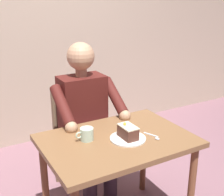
{
  "coord_description": "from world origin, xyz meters",
  "views": [
    {
      "loc": [
        0.91,
        1.54,
        1.62
      ],
      "look_at": [
        -0.02,
        -0.1,
        0.97
      ],
      "focal_mm": 47.96,
      "sensor_mm": 36.0,
      "label": 1
    }
  ],
  "objects": [
    {
      "name": "dessert_spoon",
      "position": [
        -0.22,
        0.11,
        0.73
      ],
      "size": [
        0.05,
        0.14,
        0.01
      ],
      "color": "silver",
      "rests_on": "dining_table"
    },
    {
      "name": "coffee_cup",
      "position": [
        0.19,
        -0.08,
        0.77
      ],
      "size": [
        0.12,
        0.09,
        0.08
      ],
      "color": "silver",
      "rests_on": "dining_table"
    },
    {
      "name": "cake_slice",
      "position": [
        -0.05,
        0.04,
        0.78
      ],
      "size": [
        0.09,
        0.14,
        0.11
      ],
      "color": "brown",
      "rests_on": "dessert_plate"
    },
    {
      "name": "cafe_rear_panel",
      "position": [
        0.0,
        -1.74,
        1.5
      ],
      "size": [
        6.4,
        0.12,
        3.0
      ],
      "primitive_type": "cube",
      "color": "#BBA68E",
      "rests_on": "ground"
    },
    {
      "name": "dessert_plate",
      "position": [
        -0.05,
        0.04,
        0.73
      ],
      "size": [
        0.24,
        0.24,
        0.01
      ],
      "primitive_type": "cylinder",
      "color": "white",
      "rests_on": "dining_table"
    },
    {
      "name": "seated_person",
      "position": [
        0.0,
        -0.48,
        0.67
      ],
      "size": [
        0.53,
        0.58,
        1.29
      ],
      "color": "#4E1915",
      "rests_on": "ground"
    },
    {
      "name": "chair",
      "position": [
        0.0,
        -0.65,
        0.5
      ],
      "size": [
        0.42,
        0.42,
        0.9
      ],
      "color": "#7C6247",
      "rests_on": "ground"
    },
    {
      "name": "dining_table",
      "position": [
        0.0,
        0.0,
        0.63
      ],
      "size": [
        0.98,
        0.69,
        0.72
      ],
      "color": "brown",
      "rests_on": "ground"
    }
  ]
}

